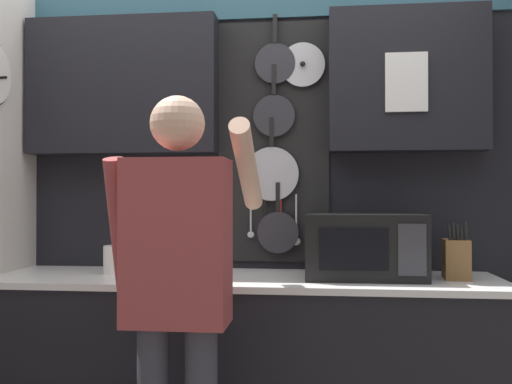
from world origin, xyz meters
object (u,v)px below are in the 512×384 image
(utensil_crock, at_px, (115,256))
(person, at_px, (178,277))
(microwave, at_px, (364,246))
(knife_block, at_px, (456,259))

(utensil_crock, xyz_separation_m, person, (0.47, -0.63, -0.01))
(microwave, xyz_separation_m, person, (-0.73, -0.62, -0.07))
(microwave, relative_size, knife_block, 2.03)
(knife_block, bearing_deg, microwave, -179.92)
(microwave, height_order, person, person)
(microwave, bearing_deg, knife_block, 0.08)
(microwave, distance_m, person, 0.96)
(microwave, height_order, knife_block, microwave)
(knife_block, distance_m, utensil_crock, 1.62)
(microwave, xyz_separation_m, utensil_crock, (-1.20, 0.00, -0.06))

